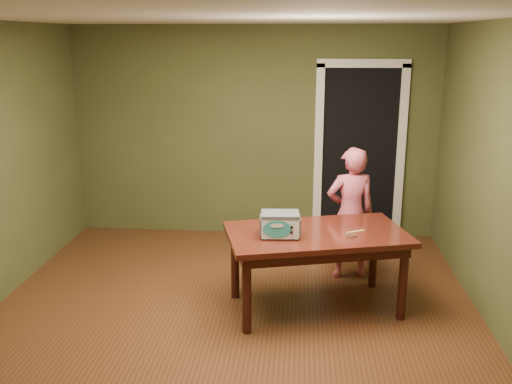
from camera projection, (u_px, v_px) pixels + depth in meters
floor at (230, 326)px, 5.00m from camera, size 5.00×5.00×0.00m
room_shell at (228, 133)px, 4.55m from camera, size 4.52×5.02×2.61m
doorway at (357, 150)px, 7.30m from camera, size 1.10×0.66×2.25m
dining_table at (316, 242)px, 5.17m from camera, size 1.78×1.28×0.75m
toy_oven at (280, 224)px, 4.99m from camera, size 0.37×0.26×0.22m
baking_pan at (351, 235)px, 5.03m from camera, size 0.10×0.10×0.02m
spatula at (355, 232)px, 5.14m from camera, size 0.17×0.11×0.01m
child at (350, 213)px, 5.87m from camera, size 0.57×0.44×1.39m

